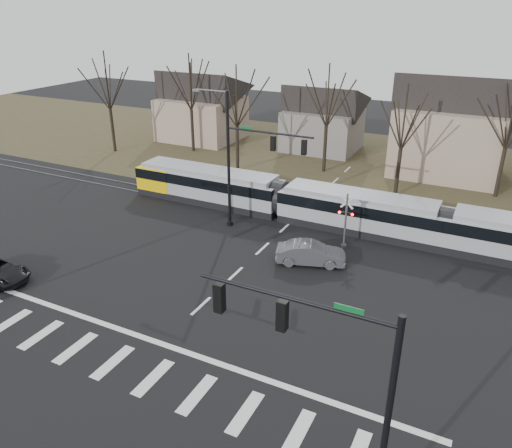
% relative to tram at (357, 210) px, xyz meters
% --- Properties ---
extents(ground, '(140.00, 140.00, 0.00)m').
position_rel_tram_xyz_m(ground, '(-4.90, -16.00, -1.60)').
color(ground, black).
extents(grass_verge, '(140.00, 28.00, 0.01)m').
position_rel_tram_xyz_m(grass_verge, '(-4.90, 16.00, -1.60)').
color(grass_verge, '#38331E').
rests_on(grass_verge, ground).
extents(crosswalk, '(27.00, 2.60, 0.01)m').
position_rel_tram_xyz_m(crosswalk, '(-4.90, -20.00, -1.60)').
color(crosswalk, silver).
rests_on(crosswalk, ground).
extents(stop_line, '(28.00, 0.35, 0.01)m').
position_rel_tram_xyz_m(stop_line, '(-4.90, -17.80, -1.60)').
color(stop_line, silver).
rests_on(stop_line, ground).
extents(lane_dashes, '(0.18, 30.00, 0.01)m').
position_rel_tram_xyz_m(lane_dashes, '(-4.90, -0.00, -1.60)').
color(lane_dashes, silver).
rests_on(lane_dashes, ground).
extents(rail_pair, '(90.00, 1.52, 0.06)m').
position_rel_tram_xyz_m(rail_pair, '(-4.90, -0.20, -1.57)').
color(rail_pair, '#59595E').
rests_on(rail_pair, ground).
extents(tram, '(38.85, 2.88, 2.94)m').
position_rel_tram_xyz_m(tram, '(0.00, 0.00, 0.00)').
color(tram, gray).
rests_on(tram, ground).
extents(sedan, '(4.31, 5.47, 1.49)m').
position_rel_tram_xyz_m(sedan, '(-1.15, -6.50, -0.86)').
color(sedan, '#4B4B52').
rests_on(sedan, ground).
extents(signal_pole_near_right, '(6.72, 0.44, 8.00)m').
position_rel_tram_xyz_m(signal_pole_near_right, '(5.21, -22.00, 3.56)').
color(signal_pole_near_right, black).
rests_on(signal_pole_near_right, ground).
extents(signal_pole_far, '(9.28, 0.44, 10.20)m').
position_rel_tram_xyz_m(signal_pole_far, '(-7.31, -3.50, 4.09)').
color(signal_pole_far, black).
rests_on(signal_pole_far, ground).
extents(rail_crossing_signal, '(1.08, 0.36, 4.00)m').
position_rel_tram_xyz_m(rail_crossing_signal, '(0.10, -3.21, 0.28)').
color(rail_crossing_signal, '#59595B').
rests_on(rail_crossing_signal, ground).
extents(tree_row, '(59.20, 7.20, 10.00)m').
position_rel_tram_xyz_m(tree_row, '(-2.90, 10.00, 3.40)').
color(tree_row, black).
rests_on(tree_row, ground).
extents(house_a, '(9.72, 8.64, 8.60)m').
position_rel_tram_xyz_m(house_a, '(-24.90, 18.00, 2.86)').
color(house_a, gray).
rests_on(house_a, ground).
extents(house_b, '(8.64, 7.56, 7.65)m').
position_rel_tram_xyz_m(house_b, '(-9.90, 20.00, 2.36)').
color(house_b, slate).
rests_on(house_b, ground).
extents(house_c, '(10.80, 8.64, 10.10)m').
position_rel_tram_xyz_m(house_c, '(4.10, 17.00, 3.63)').
color(house_c, gray).
rests_on(house_c, ground).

